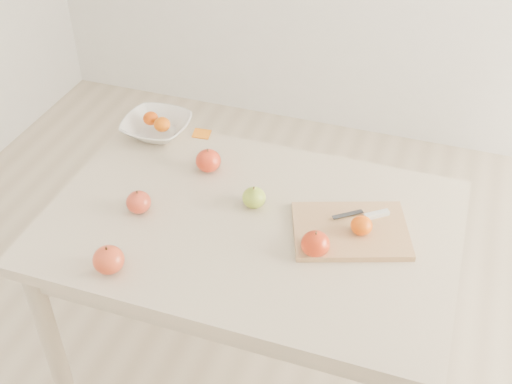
% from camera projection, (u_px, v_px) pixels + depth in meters
% --- Properties ---
extents(ground, '(3.50, 3.50, 0.00)m').
position_uv_depth(ground, '(252.00, 375.00, 2.34)').
color(ground, '#C6B293').
rests_on(ground, ground).
extents(table, '(1.20, 0.80, 0.75)m').
position_uv_depth(table, '(251.00, 245.00, 1.94)').
color(table, beige).
rests_on(table, ground).
extents(cutting_board, '(0.38, 0.33, 0.02)m').
position_uv_depth(cutting_board, '(351.00, 230.00, 1.83)').
color(cutting_board, tan).
rests_on(cutting_board, table).
extents(board_tangerine, '(0.06, 0.06, 0.05)m').
position_uv_depth(board_tangerine, '(361.00, 225.00, 1.79)').
color(board_tangerine, '#CD4407').
rests_on(board_tangerine, cutting_board).
extents(fruit_bowl, '(0.23, 0.23, 0.06)m').
position_uv_depth(fruit_bowl, '(157.00, 127.00, 2.22)').
color(fruit_bowl, silver).
rests_on(fruit_bowl, table).
extents(bowl_tangerine_near, '(0.05, 0.05, 0.05)m').
position_uv_depth(bowl_tangerine_near, '(151.00, 118.00, 2.22)').
color(bowl_tangerine_near, '#D24F07').
rests_on(bowl_tangerine_near, fruit_bowl).
extents(bowl_tangerine_far, '(0.06, 0.06, 0.05)m').
position_uv_depth(bowl_tangerine_far, '(162.00, 124.00, 2.19)').
color(bowl_tangerine_far, '#D06007').
rests_on(bowl_tangerine_far, fruit_bowl).
extents(orange_peel_a, '(0.06, 0.05, 0.01)m').
position_uv_depth(orange_peel_a, '(202.00, 135.00, 2.23)').
color(orange_peel_a, orange).
rests_on(orange_peel_a, table).
extents(orange_peel_b, '(0.05, 0.04, 0.01)m').
position_uv_depth(orange_peel_b, '(208.00, 156.00, 2.13)').
color(orange_peel_b, orange).
rests_on(orange_peel_b, table).
extents(paring_knife, '(0.16, 0.09, 0.01)m').
position_uv_depth(paring_knife, '(372.00, 214.00, 1.86)').
color(paring_knife, silver).
rests_on(paring_knife, cutting_board).
extents(apple_green, '(0.07, 0.07, 0.06)m').
position_uv_depth(apple_green, '(254.00, 198.00, 1.91)').
color(apple_green, '#649829').
rests_on(apple_green, table).
extents(apple_red_d, '(0.07, 0.07, 0.07)m').
position_uv_depth(apple_red_d, '(139.00, 202.00, 1.89)').
color(apple_red_d, maroon).
rests_on(apple_red_d, table).
extents(apple_red_e, '(0.08, 0.08, 0.07)m').
position_uv_depth(apple_red_e, '(315.00, 244.00, 1.75)').
color(apple_red_e, '#9F130E').
rests_on(apple_red_e, table).
extents(apple_red_c, '(0.08, 0.08, 0.08)m').
position_uv_depth(apple_red_c, '(109.00, 260.00, 1.70)').
color(apple_red_c, maroon).
rests_on(apple_red_c, table).
extents(apple_red_a, '(0.08, 0.08, 0.07)m').
position_uv_depth(apple_red_a, '(208.00, 161.00, 2.05)').
color(apple_red_a, '#980209').
rests_on(apple_red_a, table).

